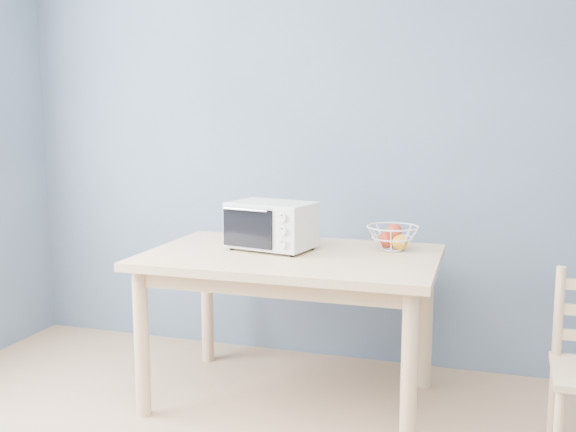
% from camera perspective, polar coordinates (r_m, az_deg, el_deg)
% --- Properties ---
extents(room, '(4.01, 4.51, 2.61)m').
position_cam_1_polar(room, '(1.54, -13.53, 5.00)').
color(room, '#A27D5A').
rests_on(room, ground).
extents(dining_table, '(1.40, 0.90, 0.75)m').
position_cam_1_polar(dining_table, '(3.14, 0.30, -5.13)').
color(dining_table, '#E1B887').
rests_on(dining_table, ground).
extents(toaster_oven, '(0.45, 0.36, 0.24)m').
position_cam_1_polar(toaster_oven, '(3.19, -1.73, -0.75)').
color(toaster_oven, beige).
rests_on(toaster_oven, dining_table).
extents(fruit_basket, '(0.28, 0.28, 0.13)m').
position_cam_1_polar(fruit_basket, '(3.23, 9.32, -1.82)').
color(fruit_basket, white).
rests_on(fruit_basket, dining_table).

